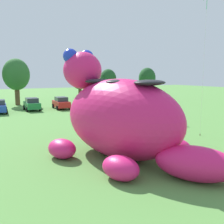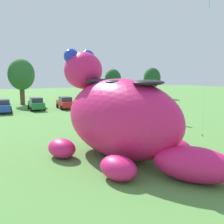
% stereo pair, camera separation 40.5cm
% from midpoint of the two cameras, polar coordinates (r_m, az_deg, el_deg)
% --- Properties ---
extents(ground_plane, '(160.00, 160.00, 0.00)m').
position_cam_midpoint_polar(ground_plane, '(15.97, 3.58, -9.24)').
color(ground_plane, '#568E42').
extents(giant_inflatable_creature, '(8.86, 11.82, 6.53)m').
position_cam_midpoint_polar(giant_inflatable_creature, '(14.67, 2.71, -1.22)').
color(giant_inflatable_creature, '#E01E6B').
rests_on(giant_inflatable_creature, ground).
extents(car_blue, '(2.23, 4.24, 1.72)m').
position_cam_midpoint_polar(car_blue, '(35.07, -23.01, 1.22)').
color(car_blue, '#2347B7').
rests_on(car_blue, ground).
extents(car_green, '(2.06, 4.16, 1.72)m').
position_cam_midpoint_polar(car_green, '(36.33, -16.45, 1.78)').
color(car_green, '#1E7238').
rests_on(car_green, ground).
extents(car_red, '(2.11, 4.19, 1.72)m').
position_cam_midpoint_polar(car_red, '(36.83, -10.23, 2.07)').
color(car_red, red).
rests_on(car_red, ground).
extents(box_truck, '(2.87, 6.57, 2.95)m').
position_cam_midpoint_polar(box_truck, '(40.42, -1.83, 3.81)').
color(box_truck, '#B2231E').
rests_on(box_truck, ground).
extents(tree_centre_left, '(4.17, 4.17, 7.39)m').
position_cam_midpoint_polar(tree_centre_left, '(43.33, -19.55, 7.93)').
color(tree_centre_left, brown).
rests_on(tree_centre_left, ground).
extents(tree_centre, '(3.54, 3.54, 6.28)m').
position_cam_midpoint_polar(tree_centre, '(49.82, -6.01, 7.52)').
color(tree_centre, brown).
rests_on(tree_centre, ground).
extents(tree_centre_right, '(3.39, 3.39, 6.02)m').
position_cam_midpoint_polar(tree_centre_right, '(52.43, 0.42, 7.42)').
color(tree_centre_right, brown).
rests_on(tree_centre_right, ground).
extents(tree_mid_right, '(3.56, 3.56, 6.33)m').
position_cam_midpoint_polar(tree_mid_right, '(54.38, 9.25, 7.56)').
color(tree_mid_right, brown).
rests_on(tree_mid_right, ground).
extents(spectator_mid_field, '(0.38, 0.26, 1.71)m').
position_cam_midpoint_polar(spectator_mid_field, '(32.63, 3.80, 1.37)').
color(spectator_mid_field, black).
rests_on(spectator_mid_field, ground).
extents(spectator_by_cars, '(0.38, 0.26, 1.71)m').
position_cam_midpoint_polar(spectator_by_cars, '(25.81, 13.46, -0.71)').
color(spectator_by_cars, black).
rests_on(spectator_by_cars, ground).
extents(spectator_wandering, '(0.38, 0.26, 1.71)m').
position_cam_midpoint_polar(spectator_wandering, '(25.52, 15.00, -0.87)').
color(spectator_wandering, '#2D334C').
rests_on(spectator_wandering, ground).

